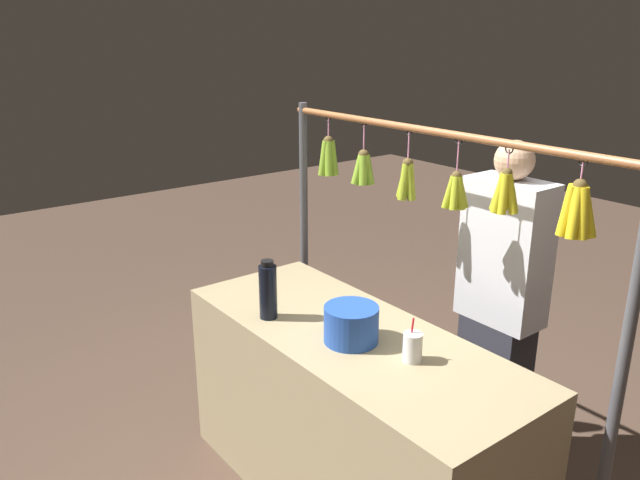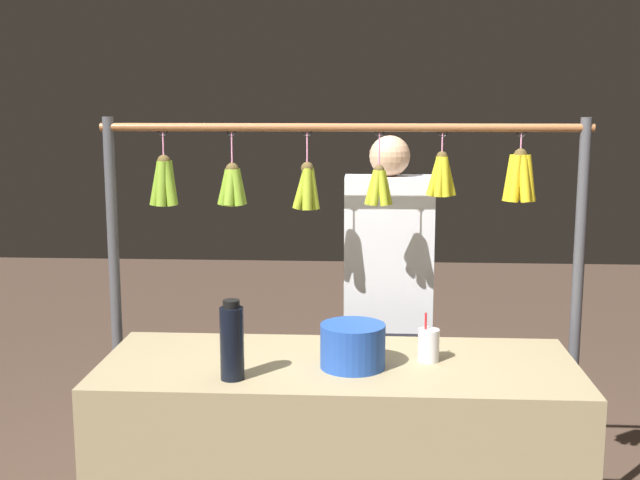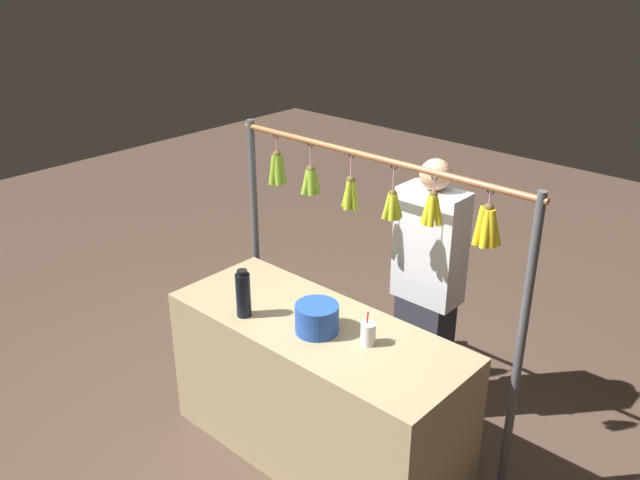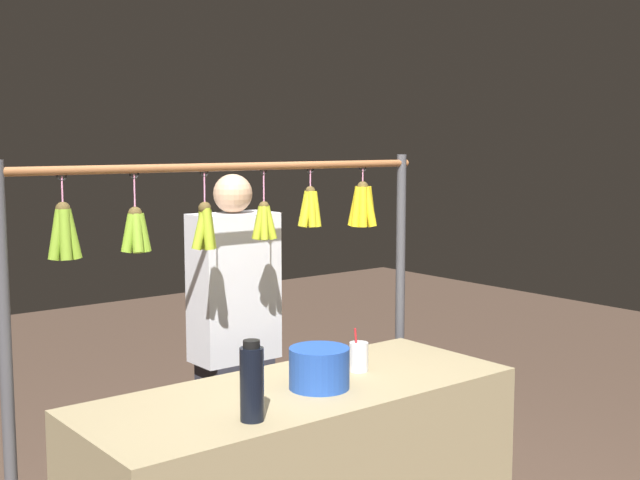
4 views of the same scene
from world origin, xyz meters
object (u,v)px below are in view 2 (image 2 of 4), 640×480
drink_cup (429,345)px  vendor_person (387,320)px  water_bottle (232,342)px  blue_bucket (353,346)px

drink_cup → vendor_person: vendor_person is taller
water_bottle → drink_cup: size_ratio=1.55×
water_bottle → vendor_person: (-0.53, -0.93, -0.18)m
drink_cup → vendor_person: size_ratio=0.11×
blue_bucket → vendor_person: 0.81m
blue_bucket → vendor_person: vendor_person is taller
blue_bucket → water_bottle: bearing=20.0°
blue_bucket → vendor_person: (-0.14, -0.79, -0.12)m
water_bottle → blue_bucket: water_bottle is taller
blue_bucket → drink_cup: 0.28m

